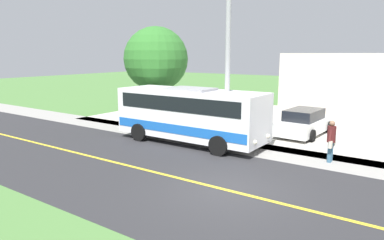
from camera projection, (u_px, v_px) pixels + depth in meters
ground_plane at (227, 190)px, 11.54m from camera, size 120.00×120.00×0.00m
road_surface at (227, 190)px, 11.54m from camera, size 8.00×100.00×0.01m
sidewalk at (284, 154)px, 15.74m from camera, size 2.40×100.00×0.01m
parking_lot_surface at (380, 133)px, 19.87m from camera, size 14.00×36.00×0.01m
road_centre_line at (227, 190)px, 11.54m from camera, size 0.16×100.00×0.00m
shuttle_bus_front at (191, 113)px, 17.53m from camera, size 2.77×7.75×2.77m
pedestrian_with_bags at (331, 140)px, 14.41m from camera, size 0.72×0.34×1.74m
street_light_pole at (227, 54)px, 16.24m from camera, size 1.97×0.24×8.01m
parked_car_near at (304, 123)px, 19.34m from camera, size 4.50×2.22×1.45m
tree_curbside at (156, 59)px, 21.94m from camera, size 4.01×4.01×6.10m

